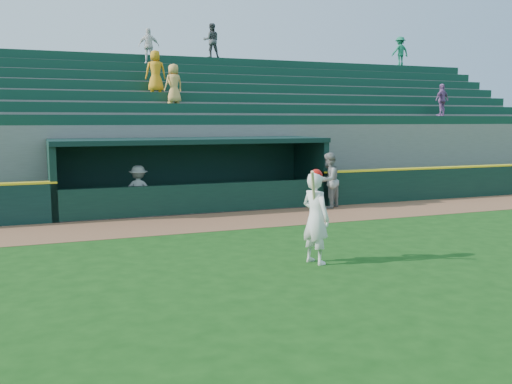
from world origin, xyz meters
TOP-DOWN VIEW (x-y plane):
  - ground at (0.00, 0.00)m, footprint 120.00×120.00m
  - warning_track at (0.00, 4.90)m, footprint 40.00×3.00m
  - field_wall_right at (12.25, 6.55)m, footprint 15.50×0.30m
  - wall_stripe_right at (12.25, 6.55)m, footprint 15.50×0.32m
  - dugout_player_front at (4.49, 6.04)m, footprint 1.21×1.16m
  - dugout_player_inside at (-1.98, 7.03)m, footprint 1.18×0.88m
  - dugout at (0.00, 8.00)m, footprint 9.40×2.80m
  - stands at (-0.00, 12.57)m, footprint 34.50×6.25m
  - batter_at_plate at (0.45, -0.76)m, footprint 0.68×0.86m

SIDE VIEW (x-z plane):
  - ground at x=0.00m, z-range 0.00..0.00m
  - warning_track at x=0.00m, z-range 0.00..0.01m
  - field_wall_right at x=12.25m, z-range 0.00..1.20m
  - dugout_player_inside at x=-1.98m, z-range 0.00..1.63m
  - dugout_player_front at x=4.49m, z-range 0.00..1.96m
  - batter_at_plate at x=0.45m, z-range -0.01..2.05m
  - wall_stripe_right at x=12.25m, z-range 1.20..1.26m
  - dugout at x=0.00m, z-range 0.13..2.59m
  - stands at x=0.00m, z-range -1.38..6.17m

